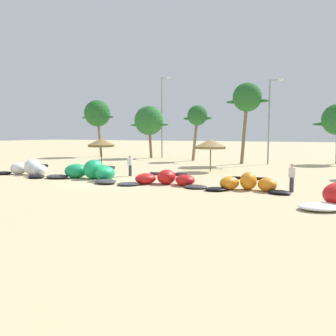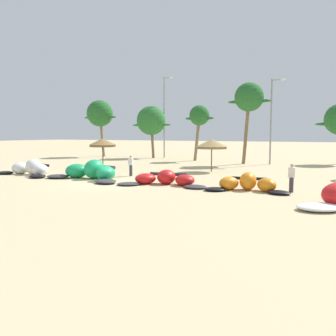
% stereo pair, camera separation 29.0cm
% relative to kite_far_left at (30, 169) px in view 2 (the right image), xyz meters
% --- Properties ---
extents(ground_plane, '(260.00, 260.00, 0.00)m').
position_rel_kite_far_left_xyz_m(ground_plane, '(8.34, -1.07, -0.49)').
color(ground_plane, '#C6B284').
extents(kite_far_left, '(5.87, 3.02, 1.28)m').
position_rel_kite_far_left_xyz_m(kite_far_left, '(0.00, 0.00, 0.00)').
color(kite_far_left, black).
rests_on(kite_far_left, ground).
extents(kite_left, '(6.86, 3.59, 1.42)m').
position_rel_kite_far_left_xyz_m(kite_left, '(6.07, 0.06, 0.05)').
color(kite_left, '#333338').
rests_on(kite_left, ground).
extents(kite_left_of_center, '(6.07, 3.34, 0.95)m').
position_rel_kite_far_left_xyz_m(kite_left_of_center, '(12.15, 0.02, -0.12)').
color(kite_left_of_center, '#333338').
rests_on(kite_left_of_center, ground).
extents(kite_center, '(5.03, 2.66, 1.05)m').
position_rel_kite_far_left_xyz_m(kite_center, '(17.52, 0.06, -0.09)').
color(kite_center, black).
rests_on(kite_center, ground).
extents(beach_umbrella_near_van, '(2.65, 2.65, 2.85)m').
position_rel_kite_far_left_xyz_m(beach_umbrella_near_van, '(1.58, 7.44, 1.95)').
color(beach_umbrella_near_van, brown).
rests_on(beach_umbrella_near_van, ground).
extents(beach_umbrella_middle, '(2.76, 2.76, 2.83)m').
position_rel_kite_far_left_xyz_m(beach_umbrella_middle, '(12.20, 8.90, 1.92)').
color(beach_umbrella_middle, brown).
rests_on(beach_umbrella_middle, ground).
extents(person_near_kites, '(0.36, 0.24, 1.62)m').
position_rel_kite_far_left_xyz_m(person_near_kites, '(19.88, 0.58, 0.33)').
color(person_near_kites, '#383842').
rests_on(person_near_kites, ground).
extents(person_by_umbrellas, '(0.36, 0.24, 1.62)m').
position_rel_kite_far_left_xyz_m(person_by_umbrellas, '(7.62, 3.01, 0.33)').
color(person_by_umbrellas, '#383842').
rests_on(person_by_umbrellas, ground).
extents(palm_leftmost, '(5.68, 3.78, 8.12)m').
position_rel_kite_far_left_xyz_m(palm_leftmost, '(-9.15, 21.11, 5.68)').
color(palm_leftmost, '#7F6647').
rests_on(palm_leftmost, ground).
extents(palm_left, '(5.94, 3.96, 7.07)m').
position_rel_kite_far_left_xyz_m(palm_left, '(-1.04, 21.80, 4.56)').
color(palm_left, brown).
rests_on(palm_left, ground).
extents(palm_left_of_gap, '(3.68, 2.45, 6.75)m').
position_rel_kite_far_left_xyz_m(palm_left_of_gap, '(6.74, 19.81, 4.89)').
color(palm_left_of_gap, '#7F6647').
rests_on(palm_left_of_gap, ground).
extents(palm_center_left, '(4.66, 3.11, 8.78)m').
position_rel_kite_far_left_xyz_m(palm_center_left, '(13.20, 17.88, 6.62)').
color(palm_center_left, brown).
rests_on(palm_center_left, ground).
extents(lamppost_west, '(1.40, 0.24, 10.95)m').
position_rel_kite_far_left_xyz_m(lamppost_west, '(0.48, 22.85, 5.49)').
color(lamppost_west, gray).
rests_on(lamppost_west, ground).
extents(lamppost_west_center, '(1.48, 0.24, 9.10)m').
position_rel_kite_far_left_xyz_m(lamppost_west_center, '(15.56, 18.56, 4.56)').
color(lamppost_west_center, gray).
rests_on(lamppost_west_center, ground).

